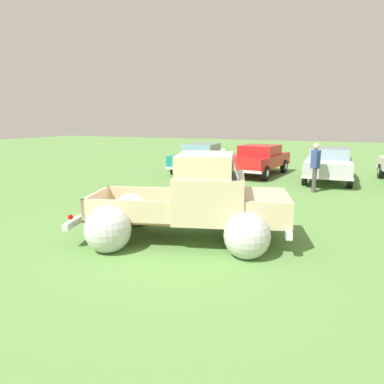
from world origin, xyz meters
TOP-DOWN VIEW (x-y plane):
  - ground_plane at (0.00, 0.00)m, footprint 80.00×80.00m
  - vintage_pickup_truck at (0.37, 0.11)m, footprint 4.97×3.71m
  - show_car_0 at (-3.59, 9.84)m, footprint 2.10×4.69m
  - show_car_1 at (-0.64, 10.02)m, footprint 2.44×4.54m
  - show_car_2 at (2.56, 9.52)m, footprint 2.05×4.37m
  - spectator_0 at (-0.15, 3.34)m, footprint 0.39×0.54m
  - spectator_1 at (2.24, 6.76)m, footprint 0.38×0.54m

SIDE VIEW (x-z plane):
  - ground_plane at x=0.00m, z-range 0.00..0.00m
  - vintage_pickup_truck at x=0.37m, z-range -0.22..1.74m
  - show_car_2 at x=2.56m, z-range 0.07..1.50m
  - show_car_0 at x=-3.59m, z-range 0.07..1.50m
  - show_car_1 at x=-0.64m, z-range 0.07..1.50m
  - spectator_0 at x=-0.15m, z-range 0.13..1.91m
  - spectator_1 at x=2.24m, z-range 0.14..1.95m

